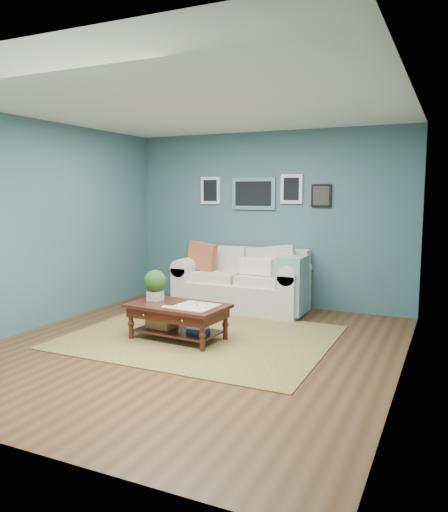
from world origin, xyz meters
The scene contains 4 objects.
room_shell centered at (0.00, 0.06, 1.36)m, with size 5.00×5.02×2.70m.
area_rug centered at (-0.11, 0.41, 0.01)m, with size 3.10×2.48×0.01m, color brown.
loveseat centered at (-0.15, 2.03, 0.42)m, with size 2.00×0.91×1.03m.
coffee_table centered at (-0.36, 0.22, 0.36)m, with size 1.21×0.76×0.82m.
Camera 1 is at (2.67, -4.85, 1.76)m, focal length 35.00 mm.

